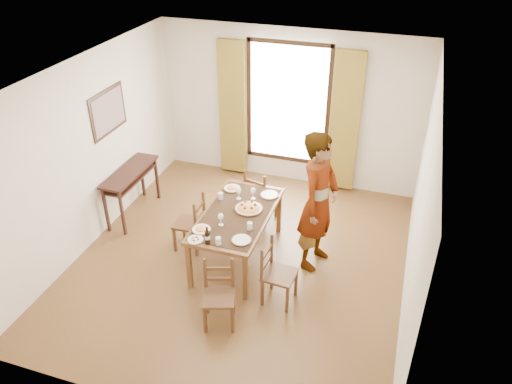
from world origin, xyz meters
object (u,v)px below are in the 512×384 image
(console_table, at_px, (130,177))
(man, at_px, (318,202))
(pasta_platter, at_px, (249,206))
(dining_table, at_px, (237,217))

(console_table, xyz_separation_m, man, (3.03, -0.29, 0.31))
(pasta_platter, bearing_deg, dining_table, -133.12)
(dining_table, height_order, man, man)
(man, bearing_deg, pasta_platter, 110.82)
(console_table, distance_m, pasta_platter, 2.13)
(console_table, distance_m, dining_table, 2.04)
(dining_table, height_order, pasta_platter, pasta_platter)
(dining_table, bearing_deg, pasta_platter, 46.88)
(dining_table, xyz_separation_m, man, (1.06, 0.24, 0.31))
(dining_table, relative_size, man, 0.84)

